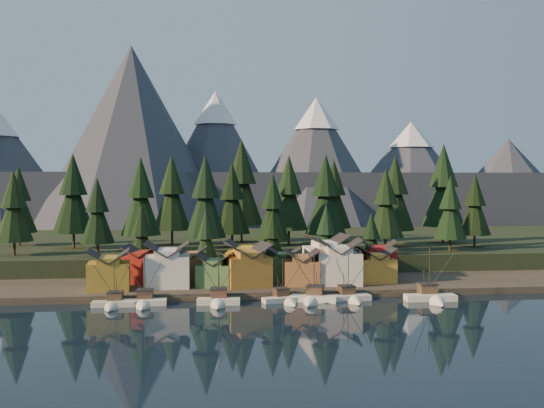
{
  "coord_description": "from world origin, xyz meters",
  "views": [
    {
      "loc": [
        -13.95,
        -113.55,
        25.1
      ],
      "look_at": [
        3.59,
        30.0,
        20.05
      ],
      "focal_mm": 40.0,
      "sensor_mm": 36.0,
      "label": 1
    }
  ],
  "objects": [
    {
      "name": "tree_shore_2",
      "position": [
        5.0,
        40.0,
        10.71
      ],
      "size": [
        7.24,
        7.24,
        16.87
      ],
      "color": "#332319",
      "rests_on": "shore_strip"
    },
    {
      "name": "house_back_3",
      "position": [
        6.76,
        31.26,
        5.67
      ],
      "size": [
        8.69,
        7.96,
        7.93
      ],
      "rotation": [
        0.0,
        0.0,
        -0.14
      ],
      "color": "#437B42",
      "rests_on": "shore_strip"
    },
    {
      "name": "hillside",
      "position": [
        0.0,
        90.0,
        3.0
      ],
      "size": [
        420.0,
        100.0,
        6.0
      ],
      "primitive_type": "cube",
      "color": "black",
      "rests_on": "ground"
    },
    {
      "name": "tree_hill_7",
      "position": [
        6.0,
        48.0,
        17.89
      ],
      "size": [
        9.34,
        9.34,
        21.75
      ],
      "color": "#332319",
      "rests_on": "hillside"
    },
    {
      "name": "boat_5",
      "position": [
        18.12,
        11.05,
        2.09
      ],
      "size": [
        9.72,
        10.43,
        11.01
      ],
      "rotation": [
        0.0,
        0.0,
        0.09
      ],
      "color": "silver",
      "rests_on": "ground"
    },
    {
      "name": "house_back_2",
      "position": [
        -2.56,
        34.13,
        6.51
      ],
      "size": [
        10.39,
        9.8,
        9.54
      ],
      "rotation": [
        0.0,
        0.0,
        -0.19
      ],
      "color": "gold",
      "rests_on": "shore_strip"
    },
    {
      "name": "boat_2",
      "position": [
        -9.92,
        10.18,
        2.38
      ],
      "size": [
        9.28,
        9.99,
        11.84
      ],
      "rotation": [
        0.0,
        0.0,
        -0.07
      ],
      "color": "silver",
      "rests_on": "ground"
    },
    {
      "name": "house_front_5",
      "position": [
        18.67,
        24.11,
        7.04
      ],
      "size": [
        11.21,
        10.43,
        10.55
      ],
      "rotation": [
        0.0,
        0.0,
        -0.14
      ],
      "color": "beige",
      "rests_on": "shore_strip"
    },
    {
      "name": "tree_hill_5",
      "position": [
        -12.0,
        50.0,
        20.68
      ],
      "size": [
        11.53,
        11.53,
        26.86
      ],
      "color": "#332319",
      "rests_on": "hillside"
    },
    {
      "name": "ground",
      "position": [
        0.0,
        0.0,
        0.0
      ],
      "size": [
        500.0,
        500.0,
        0.0
      ],
      "primitive_type": "plane",
      "color": "black",
      "rests_on": "ground"
    },
    {
      "name": "tree_shore_4",
      "position": [
        31.0,
        40.0,
        10.24
      ],
      "size": [
        6.87,
        6.87,
        16.0
      ],
      "color": "#332319",
      "rests_on": "shore_strip"
    },
    {
      "name": "tree_hill_12",
      "position": [
        46.0,
        66.0,
        21.19
      ],
      "size": [
        11.93,
        11.93,
        27.79
      ],
      "color": "#332319",
      "rests_on": "hillside"
    },
    {
      "name": "house_front_3",
      "position": [
        -2.75,
        23.91,
        6.63
      ],
      "size": [
        10.89,
        10.51,
        9.77
      ],
      "rotation": [
        0.0,
        0.0,
        0.15
      ],
      "color": "#9F6E29",
      "rests_on": "shore_strip"
    },
    {
      "name": "tree_hill_4",
      "position": [
        -22.0,
        75.0,
        21.28
      ],
      "size": [
        12.0,
        12.0,
        27.95
      ],
      "color": "#332319",
      "rests_on": "hillside"
    },
    {
      "name": "house_front_2",
      "position": [
        -10.24,
        24.59,
        5.41
      ],
      "size": [
        9.05,
        9.1,
        7.44
      ],
      "rotation": [
        0.0,
        0.0,
        -0.21
      ],
      "color": "#476E3B",
      "rests_on": "shore_strip"
    },
    {
      "name": "house_front_0",
      "position": [
        -33.56,
        22.47,
        6.18
      ],
      "size": [
        9.52,
        9.06,
        8.91
      ],
      "rotation": [
        0.0,
        0.0,
        0.07
      ],
      "color": "olive",
      "rests_on": "shore_strip"
    },
    {
      "name": "tree_hill_8",
      "position": [
        14.0,
        72.0,
        21.16
      ],
      "size": [
        11.9,
        11.9,
        27.73
      ],
      "color": "#332319",
      "rests_on": "hillside"
    },
    {
      "name": "tree_hill_2",
      "position": [
        -40.0,
        48.0,
        17.23
      ],
      "size": [
        8.83,
        8.83,
        20.56
      ],
      "color": "#332319",
      "rests_on": "hillside"
    },
    {
      "name": "boat_1",
      "position": [
        -24.98,
        11.2,
        2.18
      ],
      "size": [
        9.12,
        9.95,
        11.2
      ],
      "rotation": [
        0.0,
        0.0,
        0.0
      ],
      "color": "silver",
      "rests_on": "ground"
    },
    {
      "name": "boat_4",
      "position": [
        9.83,
        10.69,
        2.24
      ],
      "size": [
        10.58,
        11.08,
        11.79
      ],
      "rotation": [
        0.0,
        0.0,
        -0.36
      ],
      "color": "white",
      "rests_on": "ground"
    },
    {
      "name": "tree_hill_15",
      "position": [
        0.0,
        82.0,
        24.28
      ],
      "size": [
        14.35,
        14.35,
        33.43
      ],
      "color": "#332319",
      "rests_on": "hillside"
    },
    {
      "name": "tree_shore_3",
      "position": [
        19.0,
        40.0,
        11.5
      ],
      "size": [
        7.85,
        7.85,
        18.3
      ],
      "color": "#332319",
      "rests_on": "shore_strip"
    },
    {
      "name": "mountain_ridge",
      "position": [
        -4.2,
        213.59,
        26.06
      ],
      "size": [
        560.0,
        190.0,
        90.0
      ],
      "color": "#414754",
      "rests_on": "ground"
    },
    {
      "name": "house_front_4",
      "position": [
        9.78,
        24.41,
        5.78
      ],
      "size": [
        8.84,
        9.4,
        8.15
      ],
      "rotation": [
        0.0,
        0.0,
        -0.11
      ],
      "color": "#9E6738",
      "rests_on": "shore_strip"
    },
    {
      "name": "tree_shore_1",
      "position": [
        -12.0,
        40.0,
        10.72
      ],
      "size": [
        7.24,
        7.24,
        16.88
      ],
      "color": "#332319",
      "rests_on": "shore_strip"
    },
    {
      "name": "shore_strip",
      "position": [
        0.0,
        40.0,
        0.75
      ],
      "size": [
        400.0,
        50.0,
        1.5
      ],
      "primitive_type": "cube",
      "color": "#342E26",
      "rests_on": "ground"
    },
    {
      "name": "tree_shore_0",
      "position": [
        -28.0,
        40.0,
        11.59
      ],
      "size": [
        7.93,
        7.93,
        18.47
      ],
      "color": "#332319",
      "rests_on": "shore_strip"
    },
    {
      "name": "boat_0",
      "position": [
        -31.07,
        10.6,
        1.97
      ],
      "size": [
        9.08,
        9.85,
        10.42
      ],
      "rotation": [
        0.0,
        0.0,
        -0.03
      ],
      "color": "beige",
      "rests_on": "ground"
    },
    {
      "name": "boat_3",
      "position": [
        4.14,
        11.03,
        1.87
      ],
      "size": [
        9.63,
        10.12,
        10.16
      ],
      "rotation": [
        0.0,
        0.0,
        0.23
      ],
      "color": "silver",
      "rests_on": "ground"
    },
    {
      "name": "tree_hill_13",
      "position": [
        56.0,
        48.0,
        17.54
      ],
      "size": [
        9.07,
        9.07,
        21.12
      ],
      "color": "#332319",
      "rests_on": "hillside"
    },
    {
      "name": "tree_hill_9",
      "position": [
        22.0,
        55.0,
        20.95
      ],
      "size": [
        11.74,
        11.74,
        27.34
      ],
      "color": "#332319",
      "rests_on": "hillside"
    },
    {
      "name": "tree_hill_3",
      "position": [
        -30.0,
        60.0,
        20.54
      ],
      "size": [
        11.42,
        11.42,
        26.59
      ],
      "color": "#332319",
      "rests_on": "hillside"
    },
    {
      "name": "house_front_1",
      "position": [
        -20.92,
        25.02,
        6.88
      ],
      "size": [
        9.91,
        9.52,
        10.24
      ],
      "rotation": [
        0.0,
        0.0,
        -0.0
      ],
      "color": "silver",
      "rests_on": "shore_strip"
    },
    {
      "name": "house_back_5",
      "position": [
        30.27,
        30.96,
        6.41
      ],
      "size": [
        10.01,
        10.09,
        9.36
      ],
      "rotation": [
        0.0,
        0.0,
        -0.23
      ],
      "color": "maroon",
      "rests_on": "shore_strip"
    },
    {
      "name": "tree_hill_0",
      "position": [
        -62.0,
        52.0,
        18.32
      ],
      "size": [
        9.68,
        9.68,
        22.55
      ],
      "color": "#332319",
      "rests_on": "hillside"
    },
    {
      "name": "boat_6",
      "position": [
        35.09,
        8.39,
        2.39
      ],
      "size": [
        11.21,
        12.13,
        12.67
      ],
      "rotation": [
        0.0,
        0.0,
        -0.05
      ],
      "color": "white",
      "rests_on": "ground"
    },
    {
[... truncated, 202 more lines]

